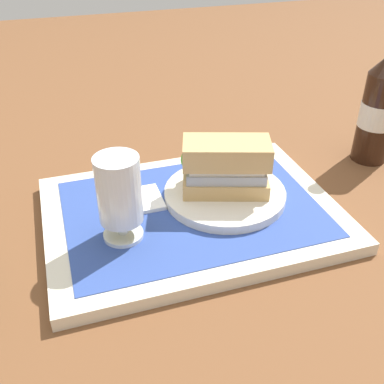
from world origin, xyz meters
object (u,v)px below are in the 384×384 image
sandwich (224,166)px  second_bottle (379,107)px  plate (225,194)px  beer_glass (120,196)px

sandwich → second_bottle: (-0.32, -0.07, 0.03)m
plate → sandwich: (0.00, -0.00, 0.05)m
beer_glass → second_bottle: second_bottle is taller
sandwich → beer_glass: bearing=34.4°
plate → second_bottle: bearing=-167.6°
plate → second_bottle: size_ratio=0.71×
second_bottle → sandwich: bearing=12.1°
beer_glass → plate: bearing=-164.6°
plate → beer_glass: (0.17, 0.05, 0.06)m
beer_glass → sandwich: bearing=-163.9°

